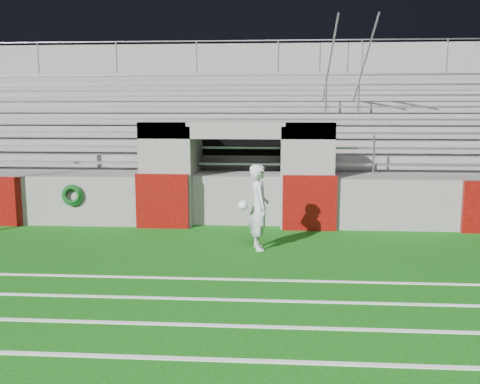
{
  "coord_description": "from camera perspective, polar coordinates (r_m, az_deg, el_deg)",
  "views": [
    {
      "loc": [
        1.03,
        -9.84,
        2.89
      ],
      "look_at": [
        0.2,
        1.8,
        1.1
      ],
      "focal_mm": 40.0,
      "sensor_mm": 36.0,
      "label": 1
    }
  ],
  "objects": [
    {
      "name": "ground",
      "position": [
        10.3,
        -1.84,
        -7.57
      ],
      "size": [
        90.0,
        90.0,
        0.0
      ],
      "primitive_type": "plane",
      "color": "#0E520D",
      "rests_on": "ground"
    },
    {
      "name": "stadium_structure",
      "position": [
        17.89,
        0.76,
        4.25
      ],
      "size": [
        26.0,
        8.48,
        5.42
      ],
      "color": "slate",
      "rests_on": "ground"
    },
    {
      "name": "goalkeeper_with_ball",
      "position": [
        11.1,
        1.98,
        -1.62
      ],
      "size": [
        0.69,
        0.76,
        1.79
      ],
      "color": "silver",
      "rests_on": "ground"
    },
    {
      "name": "hose_coil",
      "position": [
        13.9,
        -17.47,
        -0.32
      ],
      "size": [
        0.55,
        0.14,
        0.55
      ],
      "color": "#0C4015",
      "rests_on": "ground"
    }
  ]
}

